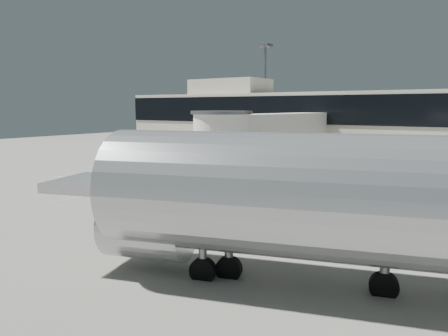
{
  "coord_description": "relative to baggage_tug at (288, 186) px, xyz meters",
  "views": [
    {
      "loc": [
        15.51,
        -21.87,
        6.34
      ],
      "look_at": [
        -2.05,
        3.51,
        2.0
      ],
      "focal_mm": 35.0,
      "sensor_mm": 36.0,
      "label": 1
    }
  ],
  "objects": [
    {
      "name": "ground",
      "position": [
        -1.36,
        -6.87,
        -0.52
      ],
      "size": [
        140.0,
        140.0,
        0.0
      ],
      "primitive_type": "plane",
      "color": "#AEA89C",
      "rests_on": "ground"
    },
    {
      "name": "lane_markings",
      "position": [
        -2.02,
        2.46,
        -0.51
      ],
      "size": [
        40.0,
        30.0,
        0.02
      ],
      "color": "silver",
      "rests_on": "ground"
    },
    {
      "name": "terminal",
      "position": [
        -1.71,
        23.07,
        3.59
      ],
      "size": [
        64.0,
        12.11,
        15.2
      ],
      "color": "beige",
      "rests_on": "ground"
    },
    {
      "name": "jet_bridge",
      "position": [
        -5.33,
        5.39,
        3.76
      ],
      "size": [
        5.7,
        20.4,
        6.03
      ],
      "color": "white",
      "rests_on": "ground"
    },
    {
      "name": "baggage_tug",
      "position": [
        0.0,
        0.0,
        0.0
      ],
      "size": [
        2.37,
        1.82,
        1.43
      ],
      "rotation": [
        0.0,
        0.0,
        0.24
      ],
      "color": "maroon",
      "rests_on": "ground"
    },
    {
      "name": "suitcase_cart",
      "position": [
        2.21,
        -1.06,
        0.01
      ],
      "size": [
        3.96,
        2.05,
        1.52
      ],
      "rotation": [
        0.0,
        0.0,
        0.16
      ],
      "color": "black",
      "rests_on": "ground"
    },
    {
      "name": "box_cart_near",
      "position": [
        0.51,
        -6.51,
        0.01
      ],
      "size": [
        3.61,
        1.93,
        1.38
      ],
      "rotation": [
        0.0,
        0.0,
        0.18
      ],
      "color": "black",
      "rests_on": "ground"
    },
    {
      "name": "box_cart_far",
      "position": [
        -8.2,
        -7.05,
        -0.01
      ],
      "size": [
        3.43,
        1.53,
        1.33
      ],
      "rotation": [
        0.0,
        0.0,
        -0.06
      ],
      "color": "black",
      "rests_on": "ground"
    },
    {
      "name": "ground_worker",
      "position": [
        0.67,
        -9.59,
        0.27
      ],
      "size": [
        0.63,
        0.47,
        1.59
      ],
      "primitive_type": "imported",
      "rotation": [
        0.0,
        0.0,
        -0.17
      ],
      "color": "#8EE217",
      "rests_on": "ground"
    },
    {
      "name": "minivan",
      "position": [
        8.76,
        8.4,
        0.44
      ],
      "size": [
        2.91,
        4.53,
        1.6
      ],
      "rotation": [
        0.0,
        0.0,
        -0.31
      ],
      "color": "silver",
      "rests_on": "ground"
    },
    {
      "name": "belt_loader",
      "position": [
        -15.73,
        17.14,
        0.26
      ],
      "size": [
        4.5,
        2.55,
        2.05
      ],
      "rotation": [
        0.0,
        0.0,
        0.24
      ],
      "color": "maroon",
      "rests_on": "ground"
    },
    {
      "name": "aircraft",
      "position": [
        10.6,
        -14.11,
        2.67
      ],
      "size": [
        21.89,
        9.85,
        5.63
      ],
      "rotation": [
        0.0,
        0.0,
        0.31
      ],
      "color": "#B6B8BA",
      "rests_on": "ground"
    }
  ]
}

